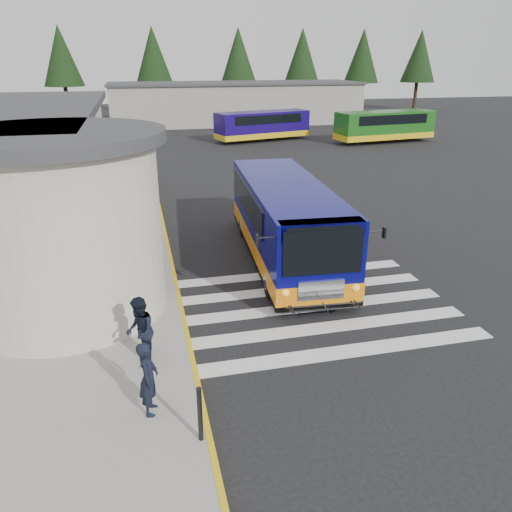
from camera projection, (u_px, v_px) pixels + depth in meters
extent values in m
plane|color=black|center=(316.00, 293.00, 14.99)|extent=(140.00, 140.00, 0.00)
cube|color=gray|center=(20.00, 268.00, 16.62)|extent=(10.00, 34.00, 0.15)
cube|color=gold|center=(170.00, 255.00, 17.69)|extent=(0.12, 34.00, 0.16)
cylinder|color=beige|center=(60.00, 230.00, 13.03)|extent=(5.20, 5.20, 4.50)
cylinder|color=#38383A|center=(46.00, 137.00, 12.14)|extent=(5.80, 5.80, 0.30)
cube|color=black|center=(96.00, 220.00, 17.63)|extent=(0.08, 1.20, 2.20)
cube|color=#38383A|center=(106.00, 183.00, 17.26)|extent=(1.20, 1.80, 0.12)
cube|color=silver|center=(342.00, 352.00, 11.99)|extent=(8.00, 0.55, 0.01)
cube|color=silver|center=(324.00, 328.00, 13.07)|extent=(8.00, 0.55, 0.01)
cube|color=silver|center=(309.00, 307.00, 14.15)|extent=(8.00, 0.55, 0.01)
cube|color=silver|center=(296.00, 289.00, 15.24)|extent=(8.00, 0.55, 0.01)
cube|color=silver|center=(285.00, 274.00, 16.32)|extent=(8.00, 0.55, 0.01)
cube|color=gray|center=(236.00, 104.00, 53.49)|extent=(26.00, 8.00, 4.00)
cube|color=#38383A|center=(235.00, 83.00, 52.71)|extent=(26.40, 8.40, 0.20)
cylinder|color=black|center=(67.00, 103.00, 56.88)|extent=(0.44, 0.44, 3.60)
cone|color=black|center=(61.00, 56.00, 55.03)|extent=(4.40, 4.40, 6.40)
cylinder|color=black|center=(156.00, 101.00, 59.05)|extent=(0.44, 0.44, 3.60)
cone|color=black|center=(153.00, 56.00, 57.20)|extent=(4.40, 4.40, 6.40)
cylinder|color=black|center=(239.00, 100.00, 61.22)|extent=(0.44, 0.44, 3.60)
cone|color=black|center=(238.00, 56.00, 59.37)|extent=(4.40, 4.40, 6.40)
cylinder|color=black|center=(301.00, 99.00, 62.96)|extent=(0.44, 0.44, 3.60)
cone|color=black|center=(302.00, 56.00, 61.11)|extent=(4.40, 4.40, 6.40)
cylinder|color=black|center=(359.00, 97.00, 64.70)|extent=(0.44, 0.44, 3.60)
cone|color=black|center=(363.00, 56.00, 62.85)|extent=(4.40, 4.40, 6.40)
cylinder|color=black|center=(415.00, 96.00, 66.43)|extent=(0.44, 0.44, 3.60)
cone|color=black|center=(420.00, 56.00, 64.58)|extent=(4.40, 4.40, 6.40)
cube|color=#080860|center=(285.00, 216.00, 17.07)|extent=(3.04, 8.92, 2.29)
cube|color=orange|center=(285.00, 240.00, 17.39)|extent=(3.07, 8.95, 0.55)
cube|color=black|center=(285.00, 249.00, 17.51)|extent=(3.06, 8.94, 0.21)
cube|color=black|center=(323.00, 253.00, 12.90)|extent=(2.14, 0.21, 1.22)
cube|color=silver|center=(321.00, 290.00, 13.29)|extent=(1.27, 0.15, 0.54)
cube|color=black|center=(246.00, 199.00, 17.42)|extent=(0.49, 6.42, 0.88)
cube|color=black|center=(315.00, 196.00, 17.80)|extent=(0.49, 6.42, 0.88)
cylinder|color=black|center=(271.00, 282.00, 14.62)|extent=(0.36, 0.95, 0.94)
cylinder|color=black|center=(341.00, 277.00, 14.95)|extent=(0.36, 0.95, 0.94)
cylinder|color=black|center=(244.00, 225.00, 19.62)|extent=(0.36, 0.95, 0.94)
cylinder|color=black|center=(297.00, 222.00, 19.95)|extent=(0.36, 0.95, 0.94)
cube|color=black|center=(257.00, 240.00, 12.64)|extent=(0.06, 0.18, 0.29)
cube|color=black|center=(384.00, 233.00, 13.17)|extent=(0.06, 0.18, 0.29)
imported|color=black|center=(148.00, 378.00, 9.48)|extent=(0.45, 0.61, 1.54)
imported|color=black|center=(140.00, 331.00, 11.04)|extent=(0.61, 0.78, 1.60)
cylinder|color=black|center=(200.00, 414.00, 8.84)|extent=(0.09, 0.09, 1.12)
cube|color=#150754|center=(262.00, 124.00, 42.05)|extent=(8.35, 4.25, 2.05)
cube|color=gold|center=(262.00, 134.00, 42.36)|extent=(8.38, 4.29, 0.45)
cube|color=black|center=(262.00, 118.00, 41.87)|extent=(6.63, 3.83, 0.71)
cube|color=#195416|center=(385.00, 125.00, 41.30)|extent=(8.60, 3.44, 2.14)
cube|color=gold|center=(384.00, 135.00, 41.62)|extent=(8.63, 3.48, 0.46)
cube|color=black|center=(385.00, 118.00, 41.11)|extent=(6.76, 3.24, 0.74)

